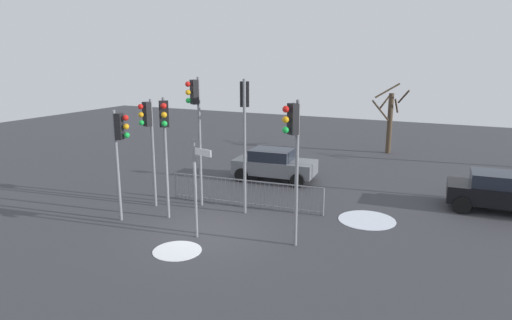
% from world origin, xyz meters
% --- Properties ---
extents(ground_plane, '(60.00, 60.00, 0.00)m').
position_xyz_m(ground_plane, '(0.00, 0.00, 0.00)').
color(ground_plane, '#38383D').
extents(traffic_light_foreground_left, '(0.38, 0.54, 4.18)m').
position_xyz_m(traffic_light_foreground_left, '(-3.26, 1.28, 3.06)').
color(traffic_light_foreground_left, slate).
rests_on(traffic_light_foreground_left, ground).
extents(traffic_light_rear_left, '(0.45, 0.49, 4.35)m').
position_xyz_m(traffic_light_rear_left, '(-1.87, 0.43, 3.19)').
color(traffic_light_rear_left, slate).
rests_on(traffic_light_rear_left, ground).
extents(traffic_light_mid_left, '(0.44, 0.49, 4.50)m').
position_xyz_m(traffic_light_mid_left, '(2.98, 0.09, 3.30)').
color(traffic_light_mid_left, slate).
rests_on(traffic_light_mid_left, ground).
extents(traffic_light_foreground_right, '(0.39, 0.54, 4.96)m').
position_xyz_m(traffic_light_foreground_right, '(0.28, 2.31, 3.62)').
color(traffic_light_foreground_right, slate).
rests_on(traffic_light_foreground_right, ground).
extents(traffic_light_rear_right, '(0.43, 0.51, 4.98)m').
position_xyz_m(traffic_light_rear_right, '(-1.70, 2.14, 3.64)').
color(traffic_light_rear_right, slate).
rests_on(traffic_light_rear_right, ground).
extents(traffic_light_mid_right, '(0.55, 0.37, 3.94)m').
position_xyz_m(traffic_light_mid_right, '(-3.19, -0.36, 2.89)').
color(traffic_light_mid_right, slate).
rests_on(traffic_light_mid_right, ground).
extents(direction_sign_post, '(0.77, 0.25, 3.21)m').
position_xyz_m(direction_sign_post, '(0.01, -0.57, 1.80)').
color(direction_sign_post, slate).
rests_on(direction_sign_post, ground).
extents(pedestrian_guard_railing, '(6.22, 0.61, 1.07)m').
position_xyz_m(pedestrian_guard_railing, '(-0.01, 2.86, 0.55)').
color(pedestrian_guard_railing, slate).
rests_on(pedestrian_guard_railing, ground).
extents(car_black_mid, '(3.89, 2.10, 1.47)m').
position_xyz_m(car_black_mid, '(8.93, 6.51, 0.77)').
color(car_black_mid, black).
rests_on(car_black_mid, ground).
extents(car_grey_near, '(3.93, 2.19, 1.47)m').
position_xyz_m(car_grey_near, '(-0.51, 6.91, 0.77)').
color(car_grey_near, slate).
rests_on(car_grey_near, ground).
extents(bare_tree_centre, '(2.19, 2.19, 4.17)m').
position_xyz_m(bare_tree_centre, '(3.34, 15.56, 2.08)').
color(bare_tree_centre, '#473828').
rests_on(bare_tree_centre, ground).
extents(snow_patch_kerb, '(2.03, 2.03, 0.01)m').
position_xyz_m(snow_patch_kerb, '(4.63, 3.36, 0.01)').
color(snow_patch_kerb, silver).
rests_on(snow_patch_kerb, ground).
extents(snow_patch_island, '(1.47, 1.47, 0.01)m').
position_xyz_m(snow_patch_island, '(0.01, -1.72, 0.01)').
color(snow_patch_island, white).
rests_on(snow_patch_island, ground).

